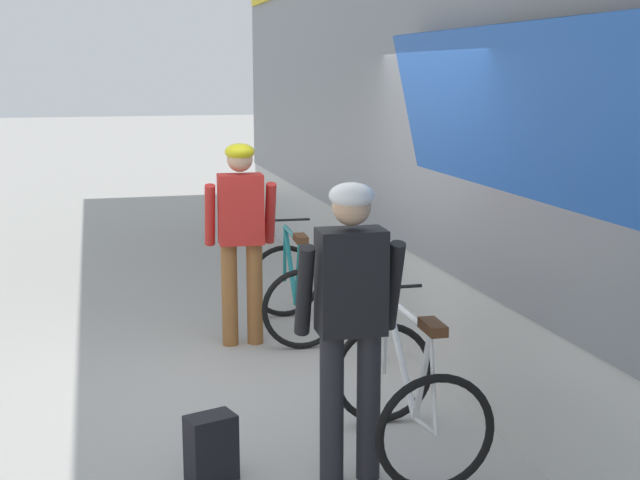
% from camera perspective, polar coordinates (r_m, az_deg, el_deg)
% --- Properties ---
extents(ground_plane, '(80.00, 80.00, 0.00)m').
position_cam_1_polar(ground_plane, '(6.66, -2.74, -9.77)').
color(ground_plane, '#A09E99').
extents(cyclist_near_in_dark, '(0.62, 0.32, 1.76)m').
position_cam_1_polar(cyclist_near_in_dark, '(4.94, 2.03, -4.38)').
color(cyclist_near_in_dark, '#232328').
rests_on(cyclist_near_in_dark, ground).
extents(cyclist_far_in_red, '(0.62, 0.33, 1.76)m').
position_cam_1_polar(cyclist_far_in_red, '(7.48, -5.21, 0.93)').
color(cyclist_far_in_red, '#935B2D').
rests_on(cyclist_far_in_red, ground).
extents(bicycle_near_white, '(0.75, 1.09, 0.99)m').
position_cam_1_polar(bicycle_near_white, '(5.48, 5.77, -10.02)').
color(bicycle_near_white, black).
rests_on(bicycle_near_white, ground).
extents(bicycle_far_teal, '(0.78, 1.11, 0.99)m').
position_cam_1_polar(bicycle_far_teal, '(7.94, -1.77, -3.26)').
color(bicycle_far_teal, black).
rests_on(bicycle_far_teal, ground).
extents(backpack_on_platform, '(0.32, 0.26, 0.40)m').
position_cam_1_polar(backpack_on_platform, '(5.26, -7.16, -13.38)').
color(backpack_on_platform, black).
rests_on(backpack_on_platform, ground).
extents(water_bottle_near_the_bikes, '(0.07, 0.07, 0.22)m').
position_cam_1_polar(water_bottle_near_the_bikes, '(7.24, 3.74, -7.12)').
color(water_bottle_near_the_bikes, red).
rests_on(water_bottle_near_the_bikes, ground).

